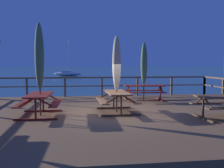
# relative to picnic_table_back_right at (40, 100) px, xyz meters

# --- Properties ---
(ground_plane) EXTENTS (600.00, 600.00, 0.00)m
(ground_plane) POSITION_rel_picnic_table_back_right_xyz_m (2.71, 0.37, -1.26)
(ground_plane) COLOR #2D5B6B
(wooden_deck) EXTENTS (12.64, 10.43, 0.70)m
(wooden_deck) POSITION_rel_picnic_table_back_right_xyz_m (2.71, 0.37, -0.91)
(wooden_deck) COLOR brown
(wooden_deck) RESTS_ON ground
(railing_waterside_far) EXTENTS (12.44, 0.10, 1.09)m
(railing_waterside_far) POSITION_rel_picnic_table_back_right_xyz_m (2.71, 5.44, 0.20)
(railing_waterside_far) COLOR brown
(railing_waterside_far) RESTS_ON wooden_deck
(picnic_table_back_right) EXTENTS (1.46, 1.99, 0.78)m
(picnic_table_back_right) POSITION_rel_picnic_table_back_right_xyz_m (0.00, 0.00, 0.00)
(picnic_table_back_right) COLOR maroon
(picnic_table_back_right) RESTS_ON wooden_deck
(picnic_table_mid_right) EXTENTS (2.11, 1.57, 0.78)m
(picnic_table_mid_right) POSITION_rel_picnic_table_back_right_xyz_m (4.64, 3.38, 0.00)
(picnic_table_mid_right) COLOR maroon
(picnic_table_mid_right) RESTS_ON wooden_deck
(picnic_table_mid_left) EXTENTS (1.44, 1.98, 0.78)m
(picnic_table_mid_left) POSITION_rel_picnic_table_back_right_xyz_m (2.79, 0.35, 0.00)
(picnic_table_mid_left) COLOR brown
(picnic_table_mid_left) RESTS_ON wooden_deck
(patio_umbrella_tall_mid_right) EXTENTS (0.32, 0.32, 3.23)m
(patio_umbrella_tall_mid_right) POSITION_rel_picnic_table_back_right_xyz_m (0.02, 0.02, 1.49)
(patio_umbrella_tall_mid_right) COLOR #4C3828
(patio_umbrella_tall_mid_right) RESTS_ON wooden_deck
(patio_umbrella_tall_mid_left) EXTENTS (0.32, 0.32, 2.87)m
(patio_umbrella_tall_mid_left) POSITION_rel_picnic_table_back_right_xyz_m (4.60, 3.32, 1.26)
(patio_umbrella_tall_mid_left) COLOR #4C3828
(patio_umbrella_tall_mid_left) RESTS_ON wooden_deck
(patio_umbrella_tall_back_left) EXTENTS (0.32, 0.32, 2.86)m
(patio_umbrella_tall_back_left) POSITION_rel_picnic_table_back_right_xyz_m (2.77, 0.33, 1.26)
(patio_umbrella_tall_back_left) COLOR #4C3828
(patio_umbrella_tall_back_left) RESTS_ON wooden_deck
(sailboat_distant) EXTENTS (6.22, 2.86, 7.72)m
(sailboat_distant) POSITION_rel_picnic_table_back_right_xyz_m (-0.55, 47.73, -0.74)
(sailboat_distant) COLOR silver
(sailboat_distant) RESTS_ON ground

